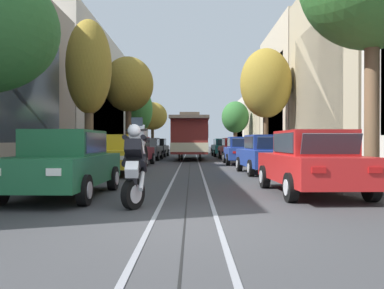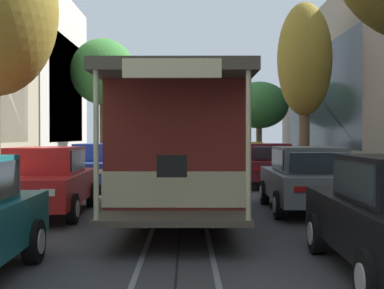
{
  "view_description": "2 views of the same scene",
  "coord_description": "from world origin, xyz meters",
  "views": [
    {
      "loc": [
        0.12,
        -6.32,
        1.3
      ],
      "look_at": [
        0.12,
        24.61,
        1.1
      ],
      "focal_mm": 37.74,
      "sensor_mm": 36.0,
      "label": 1
    },
    {
      "loc": [
        -0.14,
        35.54,
        1.82
      ],
      "look_at": [
        -0.41,
        9.16,
        1.44
      ],
      "focal_mm": 49.09,
      "sensor_mm": 36.0,
      "label": 2
    }
  ],
  "objects": [
    {
      "name": "parked_car_blue_second_right",
      "position": [
        3.14,
        10.08,
        0.8
      ],
      "size": [
        2.14,
        4.42,
        1.58
      ],
      "color": "#233D93",
      "rests_on": "ground"
    },
    {
      "name": "street_tree_kerb_left_second",
      "position": [
        -5.03,
        13.8,
        4.97
      ],
      "size": [
        2.25,
        2.42,
        7.41
      ],
      "color": "brown",
      "rests_on": "ground"
    },
    {
      "name": "trolley_track_rails",
      "position": [
        0.0,
        28.35,
        0.0
      ],
      "size": [
        1.14,
        68.71,
        0.01
      ],
      "color": "gray",
      "rests_on": "ground"
    },
    {
      "name": "parked_car_green_near_left",
      "position": [
        -2.92,
        3.25,
        0.8
      ],
      "size": [
        2.07,
        4.39,
        1.58
      ],
      "color": "#1E6038",
      "rests_on": "ground"
    },
    {
      "name": "fire_hydrant",
      "position": [
        4.53,
        7.29,
        0.42
      ],
      "size": [
        0.4,
        0.22,
        0.84
      ],
      "color": "#B2B2B7",
      "rests_on": "ground"
    },
    {
      "name": "parked_car_red_near_right",
      "position": [
        3.08,
        3.66,
        0.8
      ],
      "size": [
        2.09,
        4.4,
        1.58
      ],
      "color": "red",
      "rests_on": "ground"
    },
    {
      "name": "street_tree_kerb_right_near",
      "position": [
        4.84,
        4.27,
        5.67
      ],
      "size": [
        3.82,
        3.87,
        7.67
      ],
      "color": "brown",
      "rests_on": "ground"
    },
    {
      "name": "parked_car_blue_mid_right",
      "position": [
        2.99,
        16.96,
        0.8
      ],
      "size": [
        2.04,
        4.38,
        1.58
      ],
      "color": "#233D93",
      "rests_on": "ground"
    },
    {
      "name": "parked_car_yellow_second_left",
      "position": [
        -2.96,
        9.76,
        0.8
      ],
      "size": [
        2.08,
        4.4,
        1.58
      ],
      "color": "gold",
      "rests_on": "ground"
    },
    {
      "name": "ground_plane",
      "position": [
        0.0,
        24.28,
        0.0
      ],
      "size": [
        160.0,
        160.0,
        0.0
      ],
      "primitive_type": "plane",
      "color": "#38383A"
    },
    {
      "name": "parked_car_red_fourth_right",
      "position": [
        3.17,
        23.24,
        0.8
      ],
      "size": [
        2.1,
        4.4,
        1.58
      ],
      "color": "red",
      "rests_on": "ground"
    },
    {
      "name": "motorcycle_with_rider",
      "position": [
        -1.04,
        1.85,
        0.96
      ],
      "size": [
        0.51,
        1.86,
        1.82
      ],
      "color": "black",
      "rests_on": "ground"
    },
    {
      "name": "street_tree_kerb_left_near",
      "position": [
        -4.71,
        2.54,
        3.81
      ],
      "size": [
        3.71,
        3.61,
        5.3
      ],
      "color": "brown",
      "rests_on": "ground"
    },
    {
      "name": "cable_car_trolley",
      "position": [
        0.0,
        23.14,
        1.66
      ],
      "size": [
        2.7,
        9.16,
        3.28
      ],
      "color": "maroon",
      "rests_on": "ground"
    },
    {
      "name": "parked_car_maroon_mid_left",
      "position": [
        -3.14,
        16.07,
        0.8
      ],
      "size": [
        2.12,
        4.41,
        1.58
      ],
      "color": "maroon",
      "rests_on": "ground"
    },
    {
      "name": "parked_car_grey_fourth_left",
      "position": [
        -3.1,
        22.73,
        0.8
      ],
      "size": [
        2.09,
        4.4,
        1.58
      ],
      "color": "slate",
      "rests_on": "ground"
    }
  ]
}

